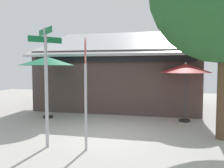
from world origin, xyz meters
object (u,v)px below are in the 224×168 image
street_sign_post (46,75)px  stop_sign (86,72)px  patio_umbrella_forest_green_left (47,62)px  patio_umbrella_crimson_center (186,69)px

street_sign_post → stop_sign: 1.14m
patio_umbrella_forest_green_left → stop_sign: bearing=-49.2°
street_sign_post → stop_sign: size_ratio=1.09×
street_sign_post → patio_umbrella_forest_green_left: bearing=118.2°
stop_sign → street_sign_post: bearing=-179.4°
street_sign_post → patio_umbrella_forest_green_left: (-1.86, 3.48, 0.47)m
patio_umbrella_forest_green_left → patio_umbrella_crimson_center: (5.86, 0.59, -0.32)m
stop_sign → patio_umbrella_forest_green_left: 4.60m
patio_umbrella_forest_green_left → patio_umbrella_crimson_center: size_ratio=1.14×
patio_umbrella_forest_green_left → patio_umbrella_crimson_center: patio_umbrella_forest_green_left is taller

